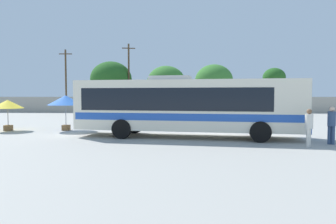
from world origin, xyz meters
TOP-DOWN VIEW (x-y plane):
  - ground_plane at (0.00, 10.00)m, footprint 300.00×300.00m
  - perimeter_wall at (0.00, 22.52)m, footprint 80.00×0.30m
  - coach_bus_cream_blue at (-1.57, -0.69)m, footprint 12.44×4.23m
  - attendant_by_bus_door at (3.94, -3.69)m, footprint 0.49×0.49m
  - passenger_waiting_on_apron at (5.32, -2.89)m, footprint 0.51×0.51m
  - vendor_umbrella_near_gate_yellow at (-13.03, 1.89)m, footprint 2.00×2.00m
  - vendor_umbrella_secondary_blue at (-9.31, 2.18)m, footprint 2.31×2.31m
  - parked_car_leftmost_maroon at (-8.79, 17.96)m, footprint 4.69×2.31m
  - parked_car_second_black at (-2.41, 18.19)m, footprint 4.15×2.06m
  - utility_pole_near at (-17.94, 25.04)m, footprint 1.80×0.25m
  - utility_pole_far at (-8.95, 24.63)m, footprint 1.78×0.50m
  - roadside_tree_left at (-11.70, 25.85)m, footprint 5.85×5.85m
  - roadside_tree_midleft at (-3.99, 29.18)m, footprint 5.82×5.82m
  - roadside_tree_midright at (2.75, 24.52)m, footprint 5.12×5.12m
  - roadside_tree_right at (12.03, 28.47)m, footprint 3.29×3.29m

SIDE VIEW (x-z plane):
  - ground_plane at x=0.00m, z-range 0.00..0.00m
  - parked_car_second_black at x=-2.41m, z-range 0.04..1.54m
  - parked_car_leftmost_maroon at x=-8.79m, z-range 0.04..1.55m
  - attendant_by_bus_door at x=3.94m, z-range 0.11..1.82m
  - passenger_waiting_on_apron at x=5.32m, z-range 0.12..1.90m
  - perimeter_wall at x=0.00m, z-range 0.00..2.08m
  - vendor_umbrella_near_gate_yellow at x=-13.03m, z-range 0.68..2.69m
  - coach_bus_cream_blue at x=-1.57m, z-range 0.12..3.49m
  - vendor_umbrella_secondary_blue at x=-9.31m, z-range 0.80..3.10m
  - roadside_tree_midleft at x=-3.99m, z-range 0.90..7.65m
  - roadside_tree_midright at x=2.75m, z-range 1.06..7.54m
  - utility_pole_near at x=-17.94m, z-range 0.18..8.86m
  - roadside_tree_left at x=-11.70m, z-range 1.05..8.14m
  - utility_pole_far at x=-8.95m, z-range 0.19..9.54m
  - roadside_tree_right at x=12.03m, z-range 1.73..8.05m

